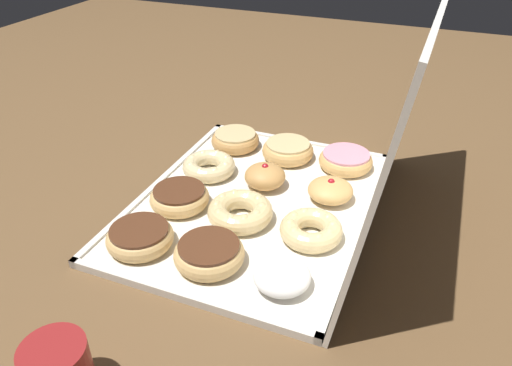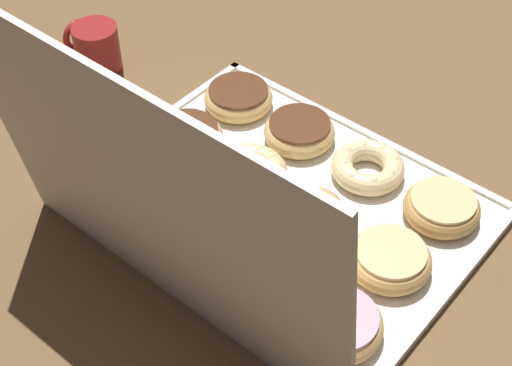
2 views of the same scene
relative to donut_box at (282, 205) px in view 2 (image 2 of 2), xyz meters
The scene contains 16 objects.
ground_plane 0.01m from the donut_box, ahead, with size 3.00×3.00×0.00m, color brown.
donut_box is the anchor object (origin of this frame).
box_lid_open 0.32m from the donut_box, 90.00° to the left, with size 0.56×0.41×0.01m, color silver.
glazed_ring_donut_0 0.23m from the donut_box, 147.12° to the right, with size 0.11×0.11×0.04m.
cruller_donut_1 0.15m from the donut_box, 116.39° to the right, with size 0.11×0.11×0.04m.
chocolate_frosted_donut_2 0.14m from the donut_box, 62.59° to the right, with size 0.11×0.11×0.04m.
chocolate_frosted_donut_3 0.24m from the donut_box, 33.37° to the right, with size 0.11×0.11×0.04m.
glazed_ring_donut_4 0.19m from the donut_box, behind, with size 0.11×0.11×0.04m.
jelly_filled_donut_5 0.07m from the donut_box, behind, with size 0.08×0.08×0.05m.
cruller_donut_6 0.07m from the donut_box, ahead, with size 0.12×0.12×0.04m.
chocolate_frosted_donut_7 0.19m from the donut_box, ahead, with size 0.12×0.12×0.04m.
pink_frosted_donut_8 0.24m from the donut_box, 145.55° to the left, with size 0.12×0.12×0.04m.
jelly_filled_donut_9 0.15m from the donut_box, 115.17° to the left, with size 0.09×0.09×0.05m.
cruller_donut_10 0.15m from the donut_box, 63.47° to the left, with size 0.11×0.11×0.04m.
powdered_filled_donut_11 0.24m from the donut_box, 32.81° to the left, with size 0.09×0.09×0.04m.
coffee_mug 0.48m from the donut_box, ahead, with size 0.10×0.08×0.09m.
Camera 2 is at (-0.48, 0.64, 0.84)m, focal length 54.57 mm.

